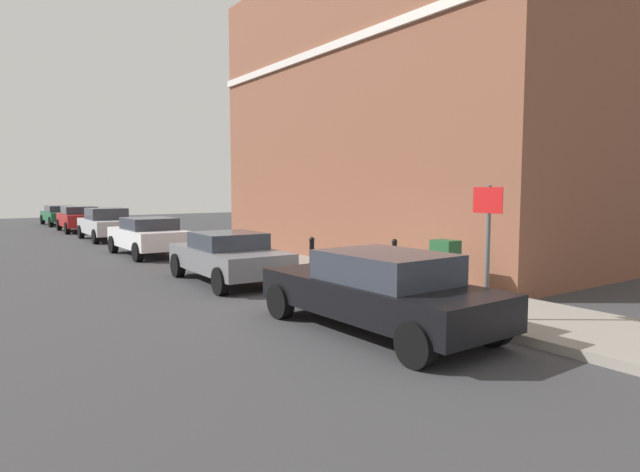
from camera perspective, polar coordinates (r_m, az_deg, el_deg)
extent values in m
plane|color=#38383A|center=(11.13, 1.93, -7.34)|extent=(80.00, 80.00, 0.00)
cube|color=gray|center=(17.11, -4.94, -2.71)|extent=(2.56, 30.00, 0.15)
cube|color=brown|center=(19.00, 9.21, 12.38)|extent=(6.70, 13.78, 9.64)
cube|color=silver|center=(17.21, 0.64, 19.35)|extent=(0.12, 13.78, 0.24)
cube|color=black|center=(9.07, 6.04, -6.38)|extent=(1.90, 4.55, 0.56)
cube|color=#2D333D|center=(8.83, 7.03, -3.35)|extent=(1.62, 2.15, 0.50)
cylinder|color=black|center=(9.96, -4.24, -6.96)|extent=(0.24, 0.65, 0.64)
cylinder|color=black|center=(10.92, 3.24, -5.87)|extent=(0.24, 0.65, 0.64)
cylinder|color=black|center=(7.39, 10.20, -11.32)|extent=(0.24, 0.65, 0.64)
cylinder|color=black|center=(8.64, 17.94, -9.07)|extent=(0.24, 0.65, 0.64)
cube|color=slate|center=(13.87, -9.75, -2.43)|extent=(1.87, 4.11, 0.55)
cube|color=#2D333D|center=(13.81, -9.78, -0.50)|extent=(1.60, 1.76, 0.43)
cylinder|color=black|center=(14.98, -14.93, -3.03)|extent=(0.24, 0.65, 0.64)
cylinder|color=black|center=(15.58, -9.10, -2.61)|extent=(0.24, 0.65, 0.64)
cylinder|color=black|center=(12.24, -10.54, -4.76)|extent=(0.24, 0.65, 0.64)
cylinder|color=black|center=(12.96, -3.72, -4.13)|extent=(0.24, 0.65, 0.64)
cube|color=silver|center=(20.03, -17.87, -0.18)|extent=(1.84, 4.05, 0.63)
cube|color=#2D333D|center=(19.85, -17.77, 1.25)|extent=(1.59, 1.91, 0.43)
cylinder|color=black|center=(21.22, -21.20, -0.85)|extent=(0.23, 0.64, 0.64)
cylinder|color=black|center=(21.70, -16.96, -0.60)|extent=(0.23, 0.64, 0.64)
cylinder|color=black|center=(18.43, -18.87, -1.63)|extent=(0.23, 0.64, 0.64)
cylinder|color=black|center=(18.98, -14.09, -1.32)|extent=(0.23, 0.64, 0.64)
cube|color=#B7B7BC|center=(26.60, -21.79, 0.97)|extent=(1.76, 4.22, 0.64)
cube|color=#2D333D|center=(26.57, -21.83, 2.20)|extent=(1.55, 1.82, 0.54)
cylinder|color=black|center=(27.97, -24.14, 0.42)|extent=(0.22, 0.64, 0.64)
cylinder|color=black|center=(28.32, -20.84, 0.58)|extent=(0.22, 0.64, 0.64)
cylinder|color=black|center=(24.93, -22.81, -0.06)|extent=(0.22, 0.64, 0.64)
cylinder|color=black|center=(25.32, -19.14, 0.13)|extent=(0.22, 0.64, 0.64)
cube|color=maroon|center=(32.37, -24.25, 1.59)|extent=(1.92, 4.16, 0.67)
cube|color=#2D333D|center=(32.39, -24.29, 2.52)|extent=(1.65, 2.12, 0.42)
cylinder|color=black|center=(33.76, -26.08, 1.08)|extent=(0.24, 0.65, 0.64)
cylinder|color=black|center=(34.02, -23.20, 1.21)|extent=(0.24, 0.65, 0.64)
cylinder|color=black|center=(30.77, -25.36, 0.76)|extent=(0.24, 0.65, 0.64)
cylinder|color=black|center=(31.06, -22.21, 0.91)|extent=(0.24, 0.65, 0.64)
cube|color=#195933|center=(38.50, -26.01, 1.93)|extent=(1.72, 4.37, 0.56)
cube|color=#2D333D|center=(38.46, -26.03, 2.63)|extent=(1.50, 2.22, 0.41)
cylinder|color=black|center=(40.00, -27.49, 1.57)|extent=(0.23, 0.64, 0.64)
cylinder|color=black|center=(40.24, -25.28, 1.68)|extent=(0.23, 0.64, 0.64)
cylinder|color=black|center=(36.78, -26.78, 1.34)|extent=(0.23, 0.64, 0.64)
cylinder|color=black|center=(37.05, -24.38, 1.46)|extent=(0.23, 0.64, 0.64)
cube|color=#1E4C28|center=(11.75, 13.18, -3.22)|extent=(0.40, 0.55, 1.15)
cube|color=#333333|center=(11.83, 13.12, -5.78)|extent=(0.46, 0.61, 0.08)
cylinder|color=black|center=(13.01, 7.93, -2.77)|extent=(0.12, 0.12, 0.95)
sphere|color=black|center=(12.95, 7.95, -0.60)|extent=(0.14, 0.14, 0.14)
cylinder|color=black|center=(13.37, -0.87, -2.51)|extent=(0.12, 0.12, 0.95)
sphere|color=black|center=(13.31, -0.88, -0.40)|extent=(0.14, 0.14, 0.14)
cylinder|color=#59595B|center=(9.54, 17.44, -1.75)|extent=(0.08, 0.08, 2.30)
cube|color=white|center=(9.46, 17.51, 3.66)|extent=(0.03, 0.56, 0.40)
cube|color=red|center=(9.45, 17.45, 3.66)|extent=(0.01, 0.60, 0.44)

